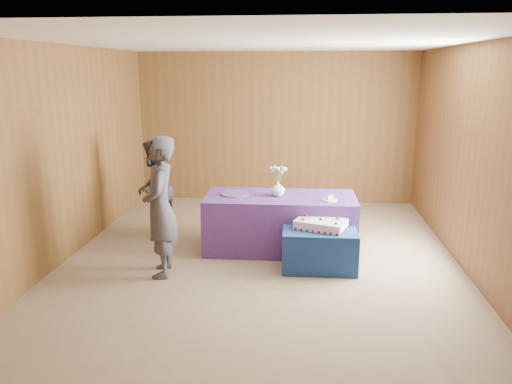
# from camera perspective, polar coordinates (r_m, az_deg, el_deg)

# --- Properties ---
(ground) EXTENTS (6.00, 6.00, 0.00)m
(ground) POSITION_cam_1_polar(r_m,az_deg,el_deg) (6.52, 0.58, -7.68)
(ground) COLOR #86755C
(ground) RESTS_ON ground
(room_shell) EXTENTS (5.04, 6.04, 2.72)m
(room_shell) POSITION_cam_1_polar(r_m,az_deg,el_deg) (6.09, 0.62, 8.30)
(room_shell) COLOR brown
(room_shell) RESTS_ON ground
(cake_table) EXTENTS (0.91, 0.72, 0.50)m
(cake_table) POSITION_cam_1_polar(r_m,az_deg,el_deg) (6.25, 7.23, -6.31)
(cake_table) COLOR navy
(cake_table) RESTS_ON ground
(serving_table) EXTENTS (2.01, 0.93, 0.75)m
(serving_table) POSITION_cam_1_polar(r_m,az_deg,el_deg) (6.76, 2.78, -3.53)
(serving_table) COLOR #5E3593
(serving_table) RESTS_ON ground
(sheet_cake) EXTENTS (0.71, 0.59, 0.14)m
(sheet_cake) POSITION_cam_1_polar(r_m,az_deg,el_deg) (6.16, 7.43, -3.64)
(sheet_cake) COLOR white
(sheet_cake) RESTS_ON cake_table
(vase) EXTENTS (0.25, 0.25, 0.20)m
(vase) POSITION_cam_1_polar(r_m,az_deg,el_deg) (6.64, 2.50, 0.41)
(vase) COLOR white
(vase) RESTS_ON serving_table
(flower_spray) EXTENTS (0.24, 0.24, 0.19)m
(flower_spray) POSITION_cam_1_polar(r_m,az_deg,el_deg) (6.58, 2.52, 2.57)
(flower_spray) COLOR #30702D
(flower_spray) RESTS_ON vase
(platter) EXTENTS (0.41, 0.41, 0.02)m
(platter) POSITION_cam_1_polar(r_m,az_deg,el_deg) (6.73, -2.41, -0.20)
(platter) COLOR #6B478F
(platter) RESTS_ON serving_table
(plate) EXTENTS (0.22, 0.22, 0.01)m
(plate) POSITION_cam_1_polar(r_m,az_deg,el_deg) (6.49, 8.42, -0.91)
(plate) COLOR white
(plate) RESTS_ON serving_table
(cake_slice) EXTENTS (0.09, 0.09, 0.09)m
(cake_slice) POSITION_cam_1_polar(r_m,az_deg,el_deg) (6.48, 8.43, -0.57)
(cake_slice) COLOR white
(cake_slice) RESTS_ON plate
(knife) EXTENTS (0.26, 0.06, 0.00)m
(knife) POSITION_cam_1_polar(r_m,az_deg,el_deg) (6.38, 9.09, -1.22)
(knife) COLOR silver
(knife) RESTS_ON serving_table
(guest_left) EXTENTS (0.51, 0.67, 1.66)m
(guest_left) POSITION_cam_1_polar(r_m,az_deg,el_deg) (5.91, -10.90, -1.71)
(guest_left) COLOR #3E3D48
(guest_left) RESTS_ON ground
(guest_right) EXTENTS (0.58, 0.73, 1.44)m
(guest_right) POSITION_cam_1_polar(r_m,az_deg,el_deg) (7.31, -11.50, 0.33)
(guest_right) COLOR #2F2E37
(guest_right) RESTS_ON ground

